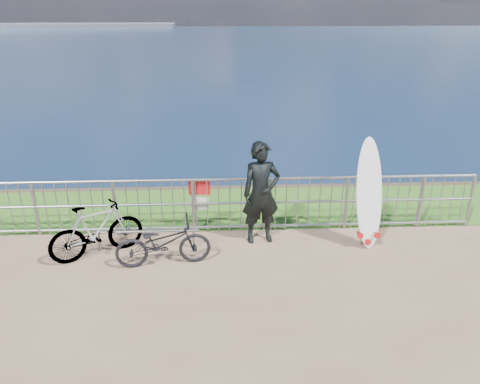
{
  "coord_description": "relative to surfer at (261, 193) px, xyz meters",
  "views": [
    {
      "loc": [
        0.02,
        -6.7,
        4.27
      ],
      "look_at": [
        0.39,
        1.2,
        1.0
      ],
      "focal_mm": 35.0,
      "sensor_mm": 36.0,
      "label": 1
    }
  ],
  "objects": [
    {
      "name": "bike_rack",
      "position": [
        -2.11,
        -0.27,
        -0.64
      ],
      "size": [
        1.91,
        0.05,
        0.4
      ],
      "color": "gray",
      "rests_on": "ground"
    },
    {
      "name": "surfboard",
      "position": [
        1.94,
        -0.25,
        -0.03
      ],
      "size": [
        0.64,
        0.6,
        2.05
      ],
      "color": "white",
      "rests_on": "ground"
    },
    {
      "name": "surfer",
      "position": [
        0.0,
        0.0,
        0.0
      ],
      "size": [
        0.78,
        0.58,
        1.94
      ],
      "primitive_type": "imported",
      "rotation": [
        0.0,
        0.0,
        0.17
      ],
      "color": "black",
      "rests_on": "ground"
    },
    {
      "name": "bicycle_near",
      "position": [
        -1.74,
        -0.81,
        -0.54
      ],
      "size": [
        1.68,
        0.78,
        0.85
      ],
      "primitive_type": "imported",
      "rotation": [
        0.0,
        0.0,
        1.71
      ],
      "color": "black",
      "rests_on": "ground"
    },
    {
      "name": "railing",
      "position": [
        -0.76,
        0.4,
        -0.39
      ],
      "size": [
        10.06,
        0.1,
        1.13
      ],
      "color": "gray",
      "rests_on": "ground"
    },
    {
      "name": "bicycle_far",
      "position": [
        -2.94,
        -0.44,
        -0.47
      ],
      "size": [
        1.7,
        1.22,
        1.01
      ],
      "primitive_type": "imported",
      "rotation": [
        0.0,
        0.0,
        2.07
      ],
      "color": "black",
      "rests_on": "ground"
    },
    {
      "name": "grass_strip",
      "position": [
        -0.78,
        1.5,
        -0.96
      ],
      "size": [
        120.0,
        120.0,
        0.0
      ],
      "primitive_type": "plane",
      "color": "#2D621A",
      "rests_on": "ground"
    },
    {
      "name": "seascape",
      "position": [
        -44.53,
        146.29,
        -5.0
      ],
      "size": [
        260.0,
        260.0,
        5.0
      ],
      "color": "brown",
      "rests_on": "ground"
    }
  ]
}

